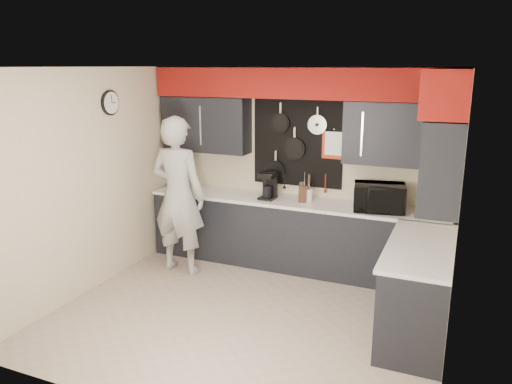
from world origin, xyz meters
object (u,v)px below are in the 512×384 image
at_px(microwave, 379,197).
at_px(person, 178,196).
at_px(knife_block, 302,194).
at_px(utensil_crock, 308,195).
at_px(coffee_maker, 269,185).

height_order(microwave, person, person).
bearing_deg(knife_block, utensil_crock, 36.45).
relative_size(knife_block, utensil_crock, 1.33).
relative_size(knife_block, coffee_maker, 0.60).
xyz_separation_m(knife_block, person, (-1.44, -0.65, -0.01)).
bearing_deg(knife_block, coffee_maker, 163.16).
bearing_deg(coffee_maker, microwave, 1.28).
bearing_deg(microwave, person, -176.89).
relative_size(microwave, knife_block, 2.80).
xyz_separation_m(microwave, utensil_crock, (-0.91, 0.09, -0.08)).
bearing_deg(person, knife_block, -154.14).
bearing_deg(coffee_maker, utensil_crock, 10.60).
xyz_separation_m(microwave, knife_block, (-0.97, 0.02, -0.06)).
bearing_deg(knife_block, microwave, -19.15).
distance_m(utensil_crock, person, 1.65).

